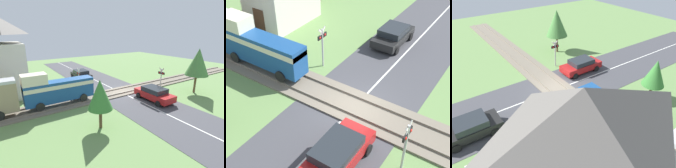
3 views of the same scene
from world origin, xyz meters
TOP-DOWN VIEW (x-y plane):
  - ground_plane at (0.00, 0.00)m, footprint 60.00×60.00m
  - road_surface at (0.00, 0.00)m, footprint 48.00×6.40m
  - track_bed at (0.00, 0.00)m, footprint 2.80×48.00m
  - car_near_crossing at (-4.00, -1.44)m, footprint 4.28×1.95m
  - car_far_side at (7.95, 1.44)m, footprint 3.93×2.03m
  - crossing_signal_west_approach at (-2.51, -4.05)m, footprint 0.90×0.18m
  - crossing_signal_east_approach at (2.51, 4.05)m, footprint 0.90×0.18m
  - pedestrian_by_station at (2.72, 11.56)m, footprint 0.40×0.40m

SIDE VIEW (x-z plane):
  - ground_plane at x=0.00m, z-range 0.00..0.00m
  - road_surface at x=0.00m, z-range 0.00..0.02m
  - track_bed at x=0.00m, z-range -0.05..0.19m
  - car_far_side at x=7.95m, z-range 0.05..1.43m
  - pedestrian_by_station at x=2.72m, z-range -0.07..1.56m
  - car_near_crossing at x=-4.00m, z-range 0.05..1.46m
  - crossing_signal_west_approach at x=-2.51m, z-range 0.42..3.32m
  - crossing_signal_east_approach at x=2.51m, z-range 0.42..3.32m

